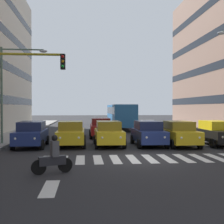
# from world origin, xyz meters

# --- Properties ---
(ground_plane) EXTENTS (180.00, 180.00, 0.00)m
(ground_plane) POSITION_xyz_m (0.00, 0.00, 0.00)
(ground_plane) COLOR #262628
(crosswalk_markings) EXTENTS (10.35, 2.80, 0.01)m
(crosswalk_markings) POSITION_xyz_m (-0.00, 0.00, 0.00)
(crosswalk_markings) COLOR silver
(crosswalk_markings) RESTS_ON ground_plane
(lane_arrow_1) EXTENTS (0.50, 2.20, 0.01)m
(lane_arrow_1) POSITION_xyz_m (4.08, 5.50, 0.00)
(lane_arrow_1) COLOR silver
(lane_arrow_1) RESTS_ON ground_plane
(car_0) EXTENTS (2.02, 4.44, 1.72)m
(car_0) POSITION_xyz_m (-6.35, -5.19, 0.89)
(car_0) COLOR black
(car_0) RESTS_ON ground_plane
(car_1) EXTENTS (2.02, 4.44, 1.72)m
(car_1) POSITION_xyz_m (-3.59, -4.93, 0.89)
(car_1) COLOR gold
(car_1) RESTS_ON ground_plane
(car_2) EXTENTS (2.02, 4.44, 1.72)m
(car_2) POSITION_xyz_m (-1.49, -5.31, 0.89)
(car_2) COLOR navy
(car_2) RESTS_ON ground_plane
(car_3) EXTENTS (2.02, 4.44, 1.72)m
(car_3) POSITION_xyz_m (1.27, -5.46, 0.89)
(car_3) COLOR gold
(car_3) RESTS_ON ground_plane
(car_4) EXTENTS (2.02, 4.44, 1.72)m
(car_4) POSITION_xyz_m (3.86, -5.59, 0.89)
(car_4) COLOR gold
(car_4) RESTS_ON ground_plane
(car_5) EXTENTS (2.02, 4.44, 1.72)m
(car_5) POSITION_xyz_m (6.51, -5.37, 0.89)
(car_5) COLOR navy
(car_5) RESTS_ON ground_plane
(car_row2_0) EXTENTS (2.02, 4.44, 1.72)m
(car_row2_0) POSITION_xyz_m (1.49, -11.65, 0.89)
(car_row2_0) COLOR maroon
(car_row2_0) RESTS_ON ground_plane
(bus_behind_traffic) EXTENTS (2.78, 10.50, 3.00)m
(bus_behind_traffic) POSITION_xyz_m (-1.49, -21.61, 1.86)
(bus_behind_traffic) COLOR #286BAD
(bus_behind_traffic) RESTS_ON ground_plane
(motorcycle_with_rider) EXTENTS (1.61, 0.75, 1.57)m
(motorcycle_with_rider) POSITION_xyz_m (4.21, 3.19, 0.65)
(motorcycle_with_rider) COLOR black
(motorcycle_with_rider) RESTS_ON ground_plane
(traffic_light_gantry) EXTENTS (3.96, 0.36, 5.50)m
(traffic_light_gantry) POSITION_xyz_m (6.64, 0.24, 3.67)
(traffic_light_gantry) COLOR #AD991E
(traffic_light_gantry) RESTS_ON ground_plane
(street_lamp_right) EXTENTS (3.28, 0.28, 6.77)m
(street_lamp_right) POSITION_xyz_m (8.18, -6.53, 4.36)
(street_lamp_right) COLOR #4C6B56
(street_lamp_right) RESTS_ON sidewalk_right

